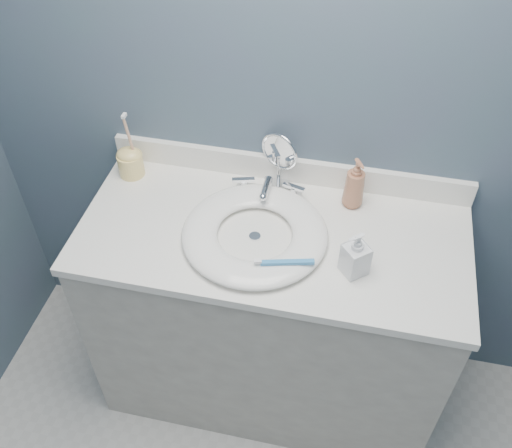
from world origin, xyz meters
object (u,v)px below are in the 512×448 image
(makeup_mirror, at_px, (279,157))
(toothbrush_holder, at_px, (130,161))
(soap_bottle_clear, at_px, (356,254))
(soap_bottle_amber, at_px, (355,183))

(makeup_mirror, height_order, toothbrush_holder, toothbrush_holder)
(soap_bottle_clear, bearing_deg, soap_bottle_amber, 145.68)
(soap_bottle_amber, xyz_separation_m, soap_bottle_clear, (0.03, -0.29, -0.01))
(makeup_mirror, xyz_separation_m, toothbrush_holder, (-0.50, -0.06, -0.05))
(soap_bottle_amber, height_order, soap_bottle_clear, soap_bottle_amber)
(makeup_mirror, bearing_deg, soap_bottle_amber, 11.07)
(makeup_mirror, height_order, soap_bottle_clear, makeup_mirror)
(makeup_mirror, bearing_deg, toothbrush_holder, -149.96)
(toothbrush_holder, bearing_deg, soap_bottle_clear, -19.41)
(soap_bottle_amber, xyz_separation_m, toothbrush_holder, (-0.76, -0.01, -0.03))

